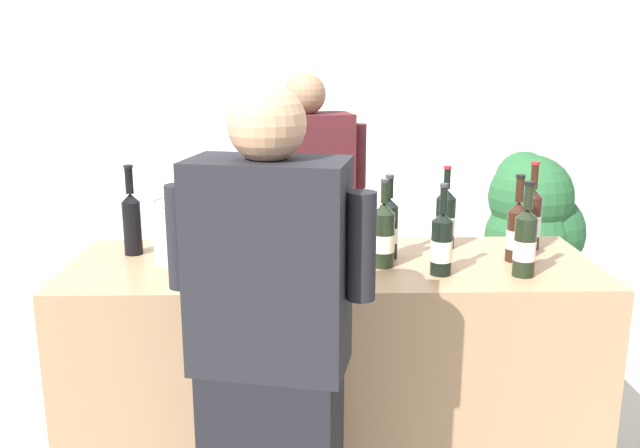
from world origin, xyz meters
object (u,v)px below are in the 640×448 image
object	(u,v)px
wine_bottle_1	(389,227)
wine_bottle_7	(208,247)
wine_bottle_5	(384,235)
ice_bucket	(182,230)
wine_bottle_6	(445,219)
person_server	(306,248)
potted_shrub	(531,234)
wine_bottle_4	(517,231)
wine_bottle_11	(525,242)
wine_bottle_2	(132,220)
person_guest	(271,380)
wine_bottle_0	(241,236)
wine_bottle_10	(531,218)
wine_bottle_3	(442,244)
wine_bottle_9	(330,228)
wine_glass	(318,236)
wine_bottle_8	(298,225)

from	to	relation	value
wine_bottle_1	wine_bottle_7	xyz separation A→B (m)	(-0.66, -0.23, -0.01)
wine_bottle_5	ice_bucket	bearing A→B (deg)	173.34
wine_bottle_1	wine_bottle_6	world-z (taller)	wine_bottle_6
person_server	potted_shrub	world-z (taller)	person_server
wine_bottle_4	wine_bottle_5	world-z (taller)	wine_bottle_4
wine_bottle_11	wine_bottle_5	bearing A→B (deg)	165.91
wine_bottle_2	ice_bucket	bearing A→B (deg)	-24.16
person_server	person_guest	distance (m)	1.41
wine_bottle_7	person_server	size ratio (longest dim) A/B	0.19
wine_bottle_5	wine_bottle_0	bearing A→B (deg)	178.33
wine_bottle_0	wine_bottle_11	size ratio (longest dim) A/B	0.92
wine_bottle_10	potted_shrub	world-z (taller)	wine_bottle_10
wine_bottle_0	wine_bottle_3	distance (m)	0.73
wine_bottle_10	wine_bottle_11	size ratio (longest dim) A/B	1.04
wine_bottle_10	ice_bucket	size ratio (longest dim) A/B	1.49
wine_bottle_0	person_server	xyz separation A→B (m)	(0.24, 0.78, -0.28)
wine_bottle_5	wine_bottle_7	xyz separation A→B (m)	(-0.63, -0.12, -0.01)
wine_bottle_9	wine_bottle_3	bearing A→B (deg)	-32.58
wine_bottle_1	person_guest	world-z (taller)	person_guest
person_server	person_guest	world-z (taller)	person_guest
wine_bottle_1	wine_bottle_6	distance (m)	0.28
wine_bottle_2	wine_bottle_11	size ratio (longest dim) A/B	1.04
wine_bottle_10	person_guest	xyz separation A→B (m)	(-1.02, -0.83, -0.27)
wine_bottle_0	wine_bottle_3	world-z (taller)	wine_bottle_3
wine_bottle_6	wine_glass	xyz separation A→B (m)	(-0.52, -0.21, -0.01)
wine_bottle_1	wine_bottle_3	size ratio (longest dim) A/B	0.98
wine_glass	person_server	bearing A→B (deg)	93.21
wine_bottle_5	wine_bottle_11	size ratio (longest dim) A/B	0.96
wine_bottle_8	wine_glass	world-z (taller)	wine_bottle_8
wine_bottle_5	wine_glass	bearing A→B (deg)	173.06
wine_bottle_7	wine_glass	world-z (taller)	wine_bottle_7
wine_bottle_5	wine_bottle_6	xyz separation A→B (m)	(0.28, 0.24, 0.00)
wine_bottle_5	wine_bottle_6	world-z (taller)	wine_bottle_6
wine_bottle_0	wine_bottle_7	size ratio (longest dim) A/B	1.00
wine_bottle_0	wine_bottle_5	size ratio (longest dim) A/B	0.96
wine_bottle_10	ice_bucket	bearing A→B (deg)	-174.34
wine_bottle_11	wine_glass	size ratio (longest dim) A/B	2.06
person_server	wine_glass	bearing A→B (deg)	-86.79
wine_bottle_4	wine_bottle_11	world-z (taller)	wine_bottle_11
wine_bottle_11	wine_bottle_3	bearing A→B (deg)	175.57
wine_bottle_8	ice_bucket	world-z (taller)	wine_bottle_8
wine_bottle_2	ice_bucket	xyz separation A→B (m)	(0.21, -0.09, -0.02)
wine_bottle_5	wine_glass	xyz separation A→B (m)	(-0.24, 0.03, -0.01)
wine_bottle_7	wine_bottle_6	bearing A→B (deg)	21.65
wine_bottle_10	wine_glass	bearing A→B (deg)	-167.26
wine_bottle_1	wine_bottle_9	distance (m)	0.23
wine_bottle_9	wine_bottle_7	bearing A→B (deg)	-148.51
wine_bottle_2	wine_bottle_4	bearing A→B (deg)	-4.88
wine_bottle_3	wine_bottle_9	size ratio (longest dim) A/B	1.06
wine_bottle_5	potted_shrub	xyz separation A→B (m)	(0.97, 1.21, -0.33)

